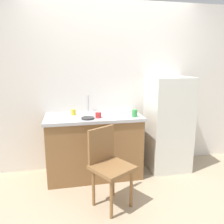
% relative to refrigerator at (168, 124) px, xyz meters
% --- Properties ---
extents(ground_plane, '(8.00, 8.00, 0.00)m').
position_rel_refrigerator_xyz_m(ground_plane, '(-0.79, -0.67, -0.70)').
color(ground_plane, tan).
extents(back_wall, '(4.80, 0.10, 2.45)m').
position_rel_refrigerator_xyz_m(back_wall, '(-0.79, 0.33, 0.53)').
color(back_wall, white).
rests_on(back_wall, ground_plane).
extents(cabinet_base, '(1.28, 0.60, 0.84)m').
position_rel_refrigerator_xyz_m(cabinet_base, '(-1.12, -0.02, -0.28)').
color(cabinet_base, olive).
rests_on(cabinet_base, ground_plane).
extents(countertop, '(1.32, 0.64, 0.04)m').
position_rel_refrigerator_xyz_m(countertop, '(-1.12, -0.02, 0.16)').
color(countertop, '#B7B7BC').
rests_on(countertop, cabinet_base).
extents(faucet, '(0.02, 0.02, 0.25)m').
position_rel_refrigerator_xyz_m(faucet, '(-1.16, 0.23, 0.31)').
color(faucet, '#B7B7BC').
rests_on(faucet, countertop).
extents(refrigerator, '(0.59, 0.56, 1.39)m').
position_rel_refrigerator_xyz_m(refrigerator, '(0.00, 0.00, 0.00)').
color(refrigerator, silver).
rests_on(refrigerator, ground_plane).
extents(chair, '(0.55, 0.55, 0.89)m').
position_rel_refrigerator_xyz_m(chair, '(-1.04, -0.74, -0.20)').
color(chair, olive).
rests_on(chair, ground_plane).
extents(dish_tray, '(0.28, 0.20, 0.05)m').
position_rel_refrigerator_xyz_m(dish_tray, '(-0.71, 0.06, 0.21)').
color(dish_tray, white).
rests_on(dish_tray, countertop).
extents(hotplate, '(0.17, 0.17, 0.02)m').
position_rel_refrigerator_xyz_m(hotplate, '(-1.21, -0.18, 0.19)').
color(hotplate, '#2D2D2D').
rests_on(hotplate, countertop).
extents(cup_red, '(0.08, 0.08, 0.07)m').
position_rel_refrigerator_xyz_m(cup_red, '(-1.07, -0.15, 0.22)').
color(cup_red, red).
rests_on(cup_red, countertop).
extents(cup_yellow, '(0.07, 0.07, 0.08)m').
position_rel_refrigerator_xyz_m(cup_yellow, '(-1.39, 0.08, 0.22)').
color(cup_yellow, yellow).
rests_on(cup_yellow, countertop).
extents(cup_green, '(0.07, 0.07, 0.10)m').
position_rel_refrigerator_xyz_m(cup_green, '(-0.58, -0.19, 0.23)').
color(cup_green, green).
rests_on(cup_green, countertop).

